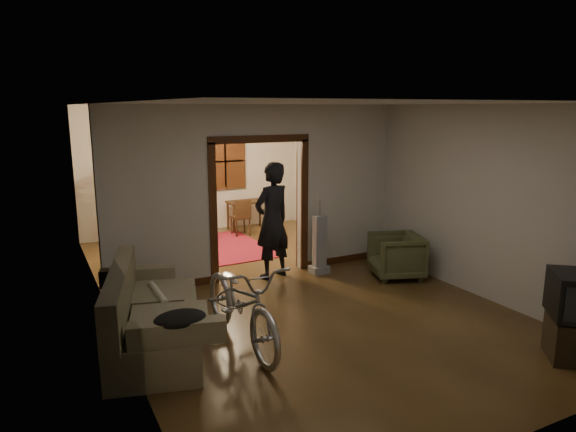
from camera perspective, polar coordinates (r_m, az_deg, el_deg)
floor at (r=8.06m, az=-0.98°, el=-7.98°), size 5.00×8.50×0.01m
ceiling at (r=7.57m, az=-1.06°, el=12.36°), size 5.00×8.50×0.01m
wall_back at (r=11.62m, az=-10.32°, el=5.12°), size 5.00×0.02×2.80m
wall_left at (r=6.98m, az=-19.77°, el=0.12°), size 0.02×8.50×2.80m
wall_right at (r=9.06m, az=13.35°, el=3.09°), size 0.02×8.50×2.80m
partition_wall at (r=8.36m, az=-3.29°, el=2.67°), size 5.00×0.14×2.80m
door_casing at (r=8.42m, az=-3.26°, el=0.66°), size 1.74×0.20×2.32m
far_window at (r=11.79m, az=-7.02°, el=6.05°), size 0.98×0.06×1.28m
chandelier at (r=9.89m, az=-7.52°, el=9.56°), size 0.24×0.24×0.24m
light_switch at (r=8.79m, az=3.20°, el=2.14°), size 0.08×0.01×0.12m
sofa at (r=6.23m, az=-14.53°, el=-9.69°), size 1.48×2.31×0.98m
rolled_paper at (r=6.51m, az=-14.27°, el=-8.36°), size 0.09×0.73×0.09m
jacket at (r=5.34m, az=-11.88°, el=-11.09°), size 0.53×0.39×0.15m
bicycle at (r=6.09m, az=-5.21°, el=-9.47°), size 0.74×2.02×1.06m
armchair at (r=8.63m, az=11.92°, el=-4.35°), size 1.01×1.00×0.72m
tv_stand at (r=6.63m, az=28.99°, el=-11.90°), size 0.69×0.70×0.47m
vacuum at (r=8.62m, az=3.52°, el=-3.18°), size 0.36×0.31×1.00m
person at (r=8.30m, az=-1.76°, el=-0.53°), size 0.80×0.64×1.90m
oriental_rug at (r=10.34m, az=-7.76°, el=-3.50°), size 1.84×2.38×0.02m
locker at (r=11.01m, az=-15.24°, el=1.51°), size 0.94×0.71×1.66m
globe at (r=10.88m, az=-15.56°, el=7.28°), size 0.26×0.26×0.26m
desk at (r=11.74m, az=-4.53°, el=0.05°), size 0.98×0.68×0.66m
desk_chair at (r=11.22m, az=-5.33°, el=-0.13°), size 0.45×0.45×0.81m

